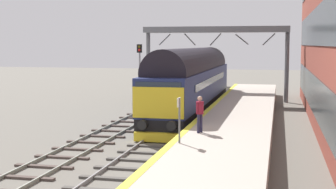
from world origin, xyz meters
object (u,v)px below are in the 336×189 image
(waiting_passenger, at_px, (200,111))
(diesel_locomotive, at_px, (192,80))
(signal_post_near, at_px, (140,67))
(platform_number_sign, at_px, (179,113))

(waiting_passenger, bearing_deg, diesel_locomotive, 38.00)
(signal_post_near, distance_m, platform_number_sign, 22.29)
(platform_number_sign, bearing_deg, waiting_passenger, 79.97)
(signal_post_near, height_order, waiting_passenger, signal_post_near)
(platform_number_sign, bearing_deg, diesel_locomotive, 97.94)
(signal_post_near, bearing_deg, waiting_passenger, -66.24)
(platform_number_sign, xyz_separation_m, waiting_passenger, (0.44, 2.47, -0.23))
(diesel_locomotive, xyz_separation_m, platform_number_sign, (2.04, -14.62, -0.27))
(diesel_locomotive, relative_size, signal_post_near, 4.09)
(signal_post_near, distance_m, waiting_passenger, 20.18)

